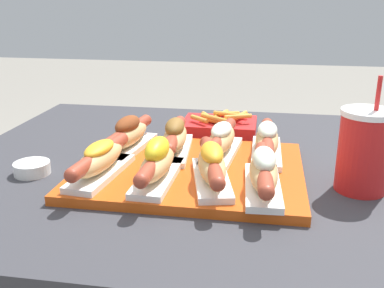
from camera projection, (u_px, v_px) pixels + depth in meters
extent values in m
cube|color=#CC4C14|center=(190.00, 170.00, 0.89)|extent=(0.44, 0.36, 0.02)
cube|color=white|center=(101.00, 173.00, 0.84)|extent=(0.08, 0.19, 0.01)
ellipsoid|color=tan|center=(100.00, 159.00, 0.83)|extent=(0.06, 0.17, 0.04)
cylinder|color=#9E3D28|center=(100.00, 155.00, 0.83)|extent=(0.05, 0.20, 0.03)
sphere|color=#9E3D28|center=(72.00, 175.00, 0.74)|extent=(0.03, 0.03, 0.03)
sphere|color=#9E3D28|center=(122.00, 139.00, 0.92)|extent=(0.03, 0.03, 0.03)
ellipsoid|color=gold|center=(99.00, 148.00, 0.83)|extent=(0.05, 0.09, 0.02)
cube|color=white|center=(158.00, 177.00, 0.82)|extent=(0.06, 0.19, 0.01)
ellipsoid|color=tan|center=(157.00, 163.00, 0.81)|extent=(0.05, 0.17, 0.04)
cylinder|color=#9E3D28|center=(157.00, 159.00, 0.81)|extent=(0.03, 0.20, 0.03)
sphere|color=#9E3D28|center=(141.00, 181.00, 0.72)|extent=(0.03, 0.03, 0.03)
sphere|color=#9E3D28|center=(170.00, 142.00, 0.90)|extent=(0.03, 0.03, 0.03)
ellipsoid|color=yellow|center=(157.00, 150.00, 0.81)|extent=(0.04, 0.09, 0.04)
cube|color=white|center=(211.00, 179.00, 0.81)|extent=(0.10, 0.20, 0.01)
ellipsoid|color=tan|center=(212.00, 165.00, 0.80)|extent=(0.08, 0.17, 0.04)
cylinder|color=#9E3D28|center=(212.00, 161.00, 0.80)|extent=(0.07, 0.20, 0.03)
sphere|color=#9E3D28|center=(218.00, 184.00, 0.71)|extent=(0.03, 0.03, 0.03)
sphere|color=#9E3D28|center=(207.00, 143.00, 0.90)|extent=(0.03, 0.03, 0.03)
ellipsoid|color=gold|center=(212.00, 153.00, 0.80)|extent=(0.06, 0.10, 0.03)
cube|color=white|center=(263.00, 186.00, 0.78)|extent=(0.07, 0.19, 0.01)
ellipsoid|color=tan|center=(264.00, 172.00, 0.77)|extent=(0.06, 0.17, 0.04)
cylinder|color=#9E3D28|center=(264.00, 168.00, 0.77)|extent=(0.04, 0.20, 0.03)
sphere|color=#9E3D28|center=(266.00, 192.00, 0.68)|extent=(0.03, 0.03, 0.03)
sphere|color=#9E3D28|center=(262.00, 148.00, 0.87)|extent=(0.03, 0.03, 0.03)
ellipsoid|color=silver|center=(264.00, 159.00, 0.77)|extent=(0.05, 0.09, 0.03)
cube|color=white|center=(128.00, 148.00, 0.98)|extent=(0.09, 0.20, 0.01)
ellipsoid|color=tan|center=(128.00, 135.00, 0.97)|extent=(0.07, 0.17, 0.04)
cylinder|color=#9E3D28|center=(128.00, 132.00, 0.97)|extent=(0.05, 0.20, 0.03)
sphere|color=#9E3D28|center=(105.00, 147.00, 0.88)|extent=(0.03, 0.03, 0.03)
sphere|color=#9E3D28|center=(146.00, 120.00, 1.06)|extent=(0.03, 0.03, 0.03)
ellipsoid|color=brown|center=(127.00, 125.00, 0.96)|extent=(0.05, 0.10, 0.03)
cube|color=white|center=(175.00, 150.00, 0.96)|extent=(0.08, 0.19, 0.01)
ellipsoid|color=tan|center=(175.00, 137.00, 0.96)|extent=(0.06, 0.17, 0.04)
cylinder|color=#9E3D28|center=(175.00, 134.00, 0.95)|extent=(0.04, 0.20, 0.03)
sphere|color=#9E3D28|center=(169.00, 150.00, 0.86)|extent=(0.03, 0.03, 0.03)
sphere|color=#9E3D28|center=(180.00, 121.00, 1.05)|extent=(0.03, 0.03, 0.03)
ellipsoid|color=brown|center=(175.00, 127.00, 0.95)|extent=(0.05, 0.09, 0.03)
cube|color=white|center=(221.00, 152.00, 0.95)|extent=(0.08, 0.19, 0.01)
ellipsoid|color=tan|center=(221.00, 140.00, 0.94)|extent=(0.06, 0.17, 0.04)
cylinder|color=#9E3D28|center=(221.00, 136.00, 0.94)|extent=(0.05, 0.20, 0.03)
sphere|color=#9E3D28|center=(211.00, 152.00, 0.85)|extent=(0.03, 0.03, 0.03)
sphere|color=#9E3D28|center=(230.00, 124.00, 1.03)|extent=(0.03, 0.03, 0.03)
ellipsoid|color=silver|center=(222.00, 130.00, 0.93)|extent=(0.05, 0.09, 0.03)
cube|color=white|center=(266.00, 153.00, 0.95)|extent=(0.06, 0.19, 0.01)
ellipsoid|color=tan|center=(267.00, 140.00, 0.94)|extent=(0.05, 0.17, 0.04)
cylinder|color=#9E3D28|center=(267.00, 137.00, 0.94)|extent=(0.03, 0.20, 0.03)
sphere|color=#9E3D28|center=(267.00, 153.00, 0.84)|extent=(0.03, 0.03, 0.03)
sphere|color=#9E3D28|center=(267.00, 124.00, 1.03)|extent=(0.03, 0.03, 0.03)
ellipsoid|color=silver|center=(268.00, 130.00, 0.93)|extent=(0.04, 0.09, 0.03)
cylinder|color=white|center=(32.00, 168.00, 0.89)|extent=(0.07, 0.07, 0.02)
cylinder|color=beige|center=(32.00, 165.00, 0.89)|extent=(0.06, 0.06, 0.01)
cylinder|color=red|center=(364.00, 154.00, 0.80)|extent=(0.09, 0.09, 0.14)
cylinder|color=white|center=(369.00, 113.00, 0.78)|extent=(0.09, 0.09, 0.01)
cylinder|color=red|center=(378.00, 93.00, 0.77)|extent=(0.01, 0.01, 0.06)
cube|color=red|center=(219.00, 127.00, 1.15)|extent=(0.18, 0.13, 0.03)
cylinder|color=gold|center=(209.00, 117.00, 1.15)|extent=(0.05, 0.08, 0.01)
cylinder|color=gold|center=(215.00, 118.00, 1.11)|extent=(0.08, 0.06, 0.01)
cylinder|color=gold|center=(239.00, 116.00, 1.14)|extent=(0.04, 0.08, 0.01)
cylinder|color=gold|center=(199.00, 119.00, 1.11)|extent=(0.05, 0.05, 0.01)
cylinder|color=gold|center=(221.00, 123.00, 1.10)|extent=(0.05, 0.06, 0.01)
cylinder|color=gold|center=(229.00, 113.00, 1.15)|extent=(0.06, 0.02, 0.01)
cylinder|color=gold|center=(219.00, 122.00, 1.11)|extent=(0.07, 0.04, 0.01)
cylinder|color=gold|center=(238.00, 117.00, 1.11)|extent=(0.07, 0.04, 0.01)
cylinder|color=gold|center=(221.00, 114.00, 1.17)|extent=(0.04, 0.07, 0.01)
cylinder|color=gold|center=(229.00, 114.00, 1.14)|extent=(0.08, 0.03, 0.01)
cylinder|color=gold|center=(234.00, 114.00, 1.16)|extent=(0.08, 0.02, 0.01)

